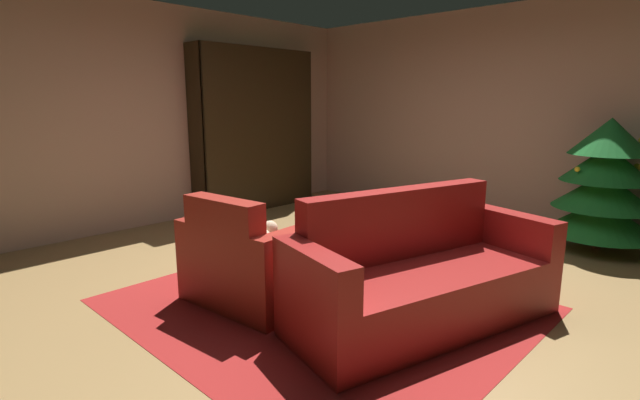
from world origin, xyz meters
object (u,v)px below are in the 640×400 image
Objects in this scene: couch_red at (421,279)px; book_stack_on_table at (327,239)px; coffee_table at (331,255)px; decorated_tree at (604,184)px; bookshelf_unit at (263,129)px; bottle_on_table at (308,231)px; armchair_red at (252,264)px.

book_stack_on_table is at bearing -155.96° from couch_red.
decorated_tree reaches higher than coffee_table.
bookshelf_unit reaches higher than couch_red.
bottle_on_table is at bearing -144.04° from coffee_table.
armchair_red reaches higher than bottle_on_table.
decorated_tree is at bearing 64.62° from armchair_red.
bookshelf_unit is at bearing 138.57° from armchair_red.
bookshelf_unit reaches higher than bottle_on_table.
couch_red is 6.61× the size of bottle_on_table.
armchair_red is 1.64× the size of coffee_table.
bottle_on_table is 3.39m from decorated_tree.
bookshelf_unit is at bearing 148.03° from coffee_table.
coffee_table is at bearing 35.96° from bottle_on_table.
coffee_table is at bearing -155.44° from couch_red.
decorated_tree is at bearing 80.57° from couch_red.
bookshelf_unit is 10.51× the size of book_stack_on_table.
armchair_red is at bearing -152.05° from couch_red.
book_stack_on_table is at bearing -109.80° from decorated_tree.
bookshelf_unit reaches higher than decorated_tree.
armchair_red is 3.77m from decorated_tree.
coffee_table is at bearing -31.97° from bookshelf_unit.
book_stack_on_table is (3.08, -1.96, -0.62)m from bookshelf_unit.
armchair_red is (2.58, -2.28, -0.85)m from bookshelf_unit.
book_stack_on_table is 3.26m from decorated_tree.
coffee_table is 2.95× the size of book_stack_on_table.
decorated_tree is (0.46, 2.78, 0.39)m from couch_red.
book_stack_on_table is 0.68× the size of bottle_on_table.
bottle_on_table is at bearing -34.55° from bookshelf_unit.
decorated_tree reaches higher than armchair_red.
couch_red is 3.30× the size of coffee_table.
decorated_tree is (1.10, 3.07, 0.16)m from book_stack_on_table.
book_stack_on_table is at bearing 32.55° from armchair_red.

